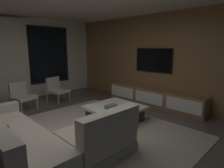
{
  "coord_description": "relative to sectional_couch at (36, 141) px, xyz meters",
  "views": [
    {
      "loc": [
        -1.94,
        -2.93,
        1.73
      ],
      "look_at": [
        1.56,
        0.61,
        0.76
      ],
      "focal_mm": 30.33,
      "sensor_mm": 36.0,
      "label": 1
    }
  ],
  "objects": [
    {
      "name": "book_stack_on_coffee_table",
      "position": [
        1.79,
        0.16,
        0.11
      ],
      "size": [
        0.29,
        0.21,
        0.08
      ],
      "color": "#5174A7",
      "rests_on": "coffee_table"
    },
    {
      "name": "accent_chair_near_window",
      "position": [
        1.81,
        2.67,
        0.14
      ],
      "size": [
        0.65,
        0.67,
        0.78
      ],
      "color": "#B2ADA0",
      "rests_on": "floor"
    },
    {
      "name": "media_wall",
      "position": [
        3.92,
        0.14,
        1.06
      ],
      "size": [
        0.12,
        7.8,
        2.7
      ],
      "color": "#8E6642",
      "rests_on": "floor"
    },
    {
      "name": "area_rug",
      "position": [
        1.21,
        0.04,
        -0.28
      ],
      "size": [
        3.2,
        3.8,
        0.01
      ],
      "primitive_type": "cube",
      "color": "#ADA391",
      "rests_on": "floor"
    },
    {
      "name": "mounted_tv",
      "position": [
        3.81,
        0.39,
        1.06
      ],
      "size": [
        0.05,
        1.23,
        0.71
      ],
      "color": "black"
    },
    {
      "name": "back_wall_with_window",
      "position": [
        0.8,
        3.76,
        1.05
      ],
      "size": [
        6.6,
        0.3,
        2.7
      ],
      "color": "silver",
      "rests_on": "floor"
    },
    {
      "name": "media_console",
      "position": [
        3.63,
        0.19,
        -0.04
      ],
      "size": [
        0.46,
        3.1,
        0.52
      ],
      "color": "#8E6642",
      "rests_on": "floor"
    },
    {
      "name": "coffee_table",
      "position": [
        1.98,
        0.2,
        -0.1
      ],
      "size": [
        1.16,
        1.16,
        0.36
      ],
      "color": "#442E22",
      "rests_on": "floor"
    },
    {
      "name": "sectional_couch",
      "position": [
        0.0,
        0.0,
        0.0
      ],
      "size": [
        1.98,
        2.5,
        0.82
      ],
      "color": "#A49C8C",
      "rests_on": "floor"
    },
    {
      "name": "accent_chair_by_curtain",
      "position": [
        0.72,
        2.61,
        0.14
      ],
      "size": [
        0.65,
        0.67,
        0.78
      ],
      "color": "#B2ADA0",
      "rests_on": "floor"
    },
    {
      "name": "floor",
      "position": [
        0.86,
        0.14,
        -0.29
      ],
      "size": [
        9.2,
        9.2,
        0.0
      ],
      "primitive_type": "plane",
      "color": "#564C44"
    }
  ]
}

